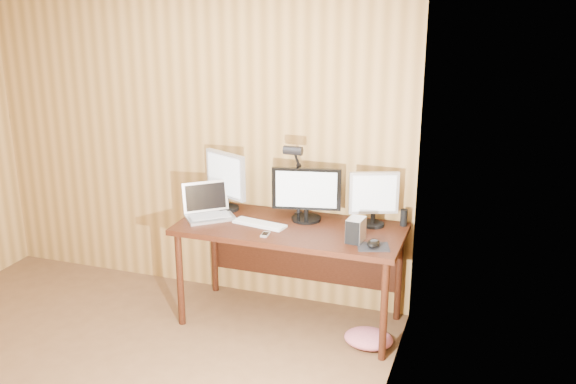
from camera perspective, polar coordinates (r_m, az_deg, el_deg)
The scene contains 14 objects.
room_shell at distance 3.48m, azimuth -23.54°, elevation -2.36°, with size 4.00×4.00×4.00m.
desk at distance 4.64m, azimuth 0.49°, elevation -4.18°, with size 1.60×0.70×0.75m.
monitor_center at distance 4.59m, azimuth 1.64°, elevation -0.15°, with size 0.49×0.22×0.39m.
monitor_left at distance 4.82m, azimuth -5.56°, elevation 1.14°, with size 0.37×0.20×0.45m.
monitor_right at distance 4.52m, azimuth 7.64°, elevation -0.47°, with size 0.33×0.16×0.39m.
laptop at distance 4.75m, azimuth -7.12°, elevation -1.45°, with size 0.43×0.42×0.24m.
keyboard at distance 4.56m, azimuth -2.55°, elevation -2.83°, with size 0.41×0.19×0.02m.
mousepad at distance 4.21m, azimuth 7.58°, elevation -4.85°, with size 0.20×0.17×0.00m, color black.
mouse at distance 4.21m, azimuth 7.60°, elevation -4.57°, with size 0.08×0.12×0.04m, color black.
hard_drive at distance 4.26m, azimuth 6.03°, elevation -3.38°, with size 0.12×0.16×0.16m.
phone at distance 4.37m, azimuth -2.03°, elevation -3.78°, with size 0.05×0.10×0.01m.
speaker at distance 4.60m, azimuth 10.26°, elevation -2.26°, with size 0.05×0.05×0.12m, color black.
desk_lamp at distance 4.59m, azimuth 0.68°, elevation 1.98°, with size 0.13×0.19×0.59m.
fabric_pile at distance 4.56m, azimuth 7.17°, elevation -12.80°, with size 0.34×0.28×0.11m, color #BC5B66, non-canonical shape.
Camera 1 is at (2.28, -2.39, 2.35)m, focal length 40.00 mm.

